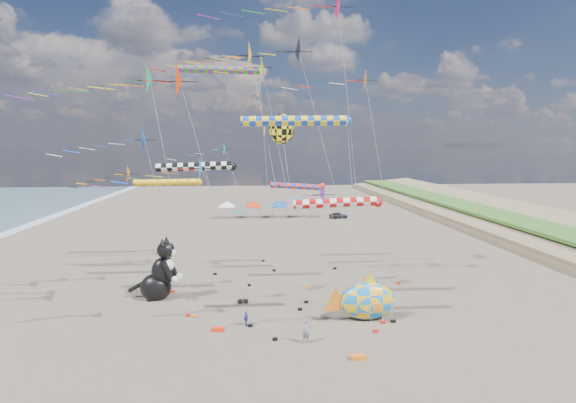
{
  "coord_description": "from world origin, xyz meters",
  "views": [
    {
      "loc": [
        -2.07,
        -25.54,
        13.83
      ],
      "look_at": [
        1.34,
        12.0,
        9.12
      ],
      "focal_mm": 28.0,
      "sensor_mm": 36.0,
      "label": 1
    }
  ],
  "objects_px": {
    "fish_inflatable": "(367,301)",
    "person_adult": "(306,331)",
    "parked_car": "(338,215)",
    "cat_inflatable": "(159,268)",
    "child_blue": "(246,319)",
    "child_green": "(332,304)"
  },
  "relations": [
    {
      "from": "cat_inflatable",
      "to": "person_adult",
      "type": "xyz_separation_m",
      "value": [
        12.07,
        -10.43,
        -1.99
      ]
    },
    {
      "from": "fish_inflatable",
      "to": "child_green",
      "type": "xyz_separation_m",
      "value": [
        -2.35,
        2.3,
        -0.99
      ]
    },
    {
      "from": "cat_inflatable",
      "to": "parked_car",
      "type": "relative_size",
      "value": 1.62
    },
    {
      "from": "fish_inflatable",
      "to": "parked_car",
      "type": "relative_size",
      "value": 1.73
    },
    {
      "from": "cat_inflatable",
      "to": "child_green",
      "type": "relative_size",
      "value": 5.28
    },
    {
      "from": "parked_car",
      "to": "cat_inflatable",
      "type": "bearing_deg",
      "value": 141.76
    },
    {
      "from": "person_adult",
      "to": "child_blue",
      "type": "xyz_separation_m",
      "value": [
        -4.22,
        3.5,
        -0.31
      ]
    },
    {
      "from": "fish_inflatable",
      "to": "person_adult",
      "type": "height_order",
      "value": "fish_inflatable"
    },
    {
      "from": "child_blue",
      "to": "fish_inflatable",
      "type": "bearing_deg",
      "value": -57.94
    },
    {
      "from": "child_blue",
      "to": "person_adult",
      "type": "bearing_deg",
      "value": -99.84
    },
    {
      "from": "parked_car",
      "to": "child_blue",
      "type": "bearing_deg",
      "value": 152.92
    },
    {
      "from": "fish_inflatable",
      "to": "child_blue",
      "type": "height_order",
      "value": "fish_inflatable"
    },
    {
      "from": "fish_inflatable",
      "to": "child_green",
      "type": "relative_size",
      "value": 5.63
    },
    {
      "from": "fish_inflatable",
      "to": "parked_car",
      "type": "bearing_deg",
      "value": 81.0
    },
    {
      "from": "fish_inflatable",
      "to": "person_adult",
      "type": "relative_size",
      "value": 3.51
    },
    {
      "from": "person_adult",
      "to": "child_blue",
      "type": "distance_m",
      "value": 5.49
    },
    {
      "from": "person_adult",
      "to": "fish_inflatable",
      "type": "bearing_deg",
      "value": 18.95
    },
    {
      "from": "child_blue",
      "to": "cat_inflatable",
      "type": "bearing_deg",
      "value": 78.37
    },
    {
      "from": "child_blue",
      "to": "parked_car",
      "type": "relative_size",
      "value": 0.32
    },
    {
      "from": "person_adult",
      "to": "child_green",
      "type": "height_order",
      "value": "person_adult"
    },
    {
      "from": "cat_inflatable",
      "to": "parked_car",
      "type": "distance_m",
      "value": 50.13
    },
    {
      "from": "person_adult",
      "to": "parked_car",
      "type": "relative_size",
      "value": 0.49
    }
  ]
}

